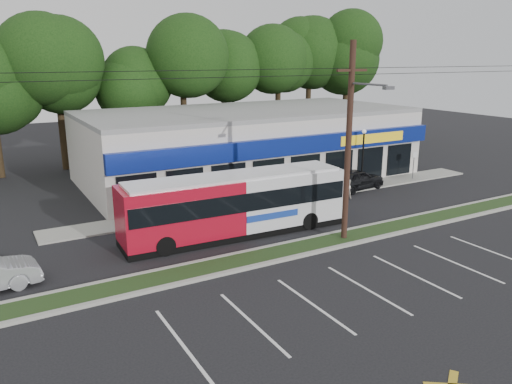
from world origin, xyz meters
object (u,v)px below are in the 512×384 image
object	(u,v)px
utility_pole	(347,137)
lamp_post	(363,151)
metrobus	(236,203)
car_dark	(356,179)
pedestrian_a	(256,193)
sign_post	(414,160)
pedestrian_b	(346,186)

from	to	relation	value
utility_pole	lamp_post	size ratio (longest dim) A/B	11.76
utility_pole	metrobus	size ratio (longest dim) A/B	4.04
car_dark	pedestrian_a	xyz separation A→B (m)	(-8.23, 0.00, 0.11)
sign_post	pedestrian_b	world-z (taller)	sign_post
utility_pole	sign_post	world-z (taller)	utility_pole
pedestrian_a	pedestrian_b	distance (m)	6.24
lamp_post	utility_pole	bearing A→B (deg)	-136.05
sign_post	pedestrian_a	size ratio (longest dim) A/B	1.26
utility_pole	lamp_post	distance (m)	11.67
car_dark	pedestrian_a	size ratio (longest dim) A/B	2.56
utility_pole	car_dark	xyz separation A→B (m)	(7.40, 7.57, -4.64)
sign_post	car_dark	world-z (taller)	sign_post
utility_pole	sign_post	bearing A→B (deg)	30.15
lamp_post	sign_post	world-z (taller)	lamp_post
lamp_post	metrobus	world-z (taller)	lamp_post
car_dark	utility_pole	bearing A→B (deg)	127.87
lamp_post	pedestrian_b	size ratio (longest dim) A/B	2.39
lamp_post	metrobus	distance (m)	13.26
car_dark	pedestrian_a	world-z (taller)	pedestrian_a
utility_pole	pedestrian_b	xyz separation A→B (m)	(5.22, 6.08, -4.52)
metrobus	pedestrian_a	bearing A→B (deg)	51.04
car_dark	lamp_post	bearing A→B (deg)	-76.44
utility_pole	pedestrian_a	xyz separation A→B (m)	(-0.83, 7.57, -4.53)
metrobus	car_dark	distance (m)	12.44
lamp_post	metrobus	bearing A→B (deg)	-161.02
lamp_post	pedestrian_b	world-z (taller)	lamp_post
sign_post	utility_pole	bearing A→B (deg)	-149.85
pedestrian_a	lamp_post	bearing A→B (deg)	158.58
pedestrian_b	utility_pole	bearing A→B (deg)	64.19
car_dark	metrobus	bearing A→B (deg)	101.03
sign_post	metrobus	distance (m)	17.98
sign_post	metrobus	bearing A→B (deg)	-166.90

